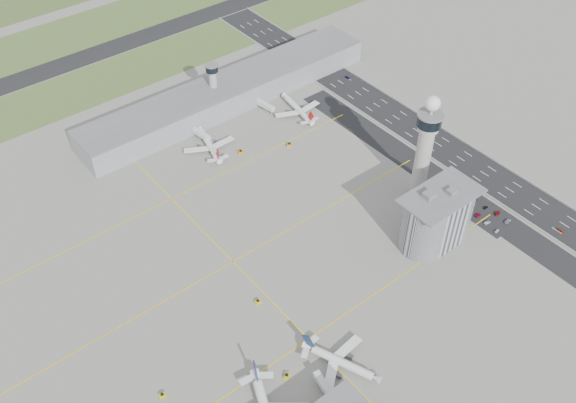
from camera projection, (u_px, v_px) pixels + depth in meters
ground at (331, 259)px, 327.10m from camera, size 1000.00×1000.00×0.00m
grass_strip_0 at (95, 84)px, 446.13m from camera, size 480.00×50.00×0.08m
grass_strip_1 at (51, 42)px, 488.86m from camera, size 480.00×60.00×0.08m
grass_strip_2 at (11, 4)px, 534.43m from camera, size 480.00×70.00×0.08m
runway at (72, 62)px, 467.20m from camera, size 480.00×22.00×0.10m
highway at (476, 169)px, 379.45m from camera, size 28.00×500.00×0.10m
barrier_left at (461, 178)px, 372.70m from camera, size 0.60×500.00×1.20m
barrier_right at (492, 158)px, 385.45m from camera, size 0.60×500.00×1.20m
landside_road at (462, 195)px, 362.37m from camera, size 18.00×260.00×0.08m
parking_lot at (476, 208)px, 354.62m from camera, size 20.00×44.00×0.10m
taxiway_line_h_0 at (309, 339)px, 291.78m from camera, size 260.00×0.60×0.01m
taxiway_line_h_1 at (233, 262)px, 325.96m from camera, size 260.00×0.60×0.01m
taxiway_line_h_2 at (171, 199)px, 360.14m from camera, size 260.00×0.60×0.01m
taxiway_line_v at (233, 262)px, 325.96m from camera, size 0.60×260.00×0.01m
control_tower at (425, 143)px, 340.48m from camera, size 14.00×14.00×64.50m
secondary_tower at (213, 82)px, 413.35m from camera, size 8.60×8.60×31.90m
admin_building at (437, 217)px, 327.78m from camera, size 42.00×24.00×33.50m
terminal_pier at (229, 92)px, 424.23m from camera, size 210.00×32.00×15.80m
airplane_near_c at (343, 360)px, 277.67m from camera, size 44.82×47.99×10.78m
airplane_far_a at (209, 141)px, 390.31m from camera, size 40.96×45.17×10.76m
airplane_far_b at (297, 105)px, 417.67m from camera, size 38.45×43.22×10.77m
jet_bridge_near_2 at (333, 401)px, 266.25m from camera, size 5.39×14.31×5.70m
jet_bridge_far_0 at (194, 132)px, 401.25m from camera, size 5.39×14.31×5.70m
jet_bridge_far_1 at (258, 103)px, 424.03m from camera, size 5.39×14.31×5.70m
tug_0 at (162, 395)px, 270.29m from camera, size 3.25×2.52×1.71m
tug_1 at (287, 376)px, 277.00m from camera, size 3.74×3.54×1.79m
tug_2 at (260, 389)px, 272.44m from camera, size 2.27×3.11×1.71m
tug_3 at (258, 301)px, 306.40m from camera, size 3.01×2.12×1.72m
tug_4 at (241, 152)px, 389.62m from camera, size 3.79×3.09×1.92m
tug_5 at (289, 144)px, 394.65m from camera, size 4.32×4.36×2.11m
car_lot_0 at (497, 231)px, 341.09m from camera, size 3.68×1.96×1.19m
car_lot_1 at (487, 222)px, 345.68m from camera, size 4.06×1.93×1.28m
car_lot_2 at (478, 215)px, 349.98m from camera, size 4.15×1.96×1.15m
car_lot_3 at (469, 210)px, 352.97m from camera, size 4.43×2.39×1.22m
car_lot_4 at (459, 203)px, 356.58m from camera, size 4.02×2.06×1.31m
car_lot_5 at (445, 192)px, 363.44m from camera, size 3.62×1.73×1.14m
car_lot_6 at (508, 221)px, 346.42m from camera, size 4.69×2.34×1.28m
car_lot_7 at (497, 213)px, 351.05m from camera, size 4.46×2.07×1.26m
car_lot_8 at (486, 207)px, 354.44m from camera, size 3.24×1.38×1.09m
car_lot_9 at (475, 200)px, 358.78m from camera, size 3.80×1.70×1.21m
car_lot_10 at (471, 196)px, 360.88m from camera, size 4.67×2.37×1.26m
car_lot_11 at (456, 185)px, 367.89m from camera, size 4.06×2.02×1.13m
car_hw_0 at (561, 230)px, 341.37m from camera, size 1.61×3.58×1.19m
car_hw_1 at (428, 136)px, 401.59m from camera, size 1.43×3.82×1.25m
car_hw_2 at (347, 77)px, 451.24m from camera, size 1.85×3.99×1.11m
car_hw_4 at (280, 50)px, 478.97m from camera, size 1.87×3.70×1.21m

